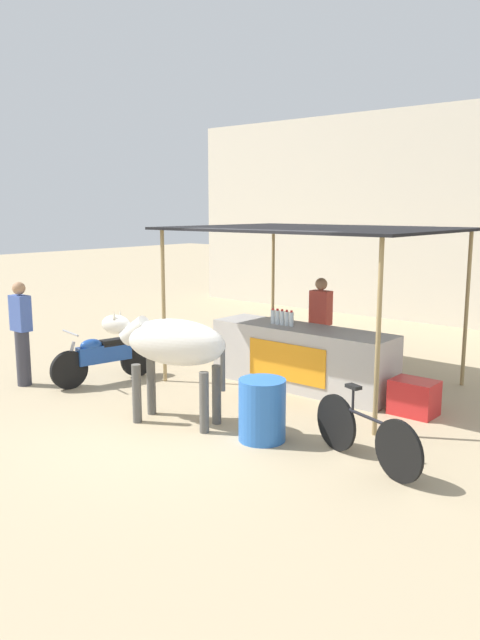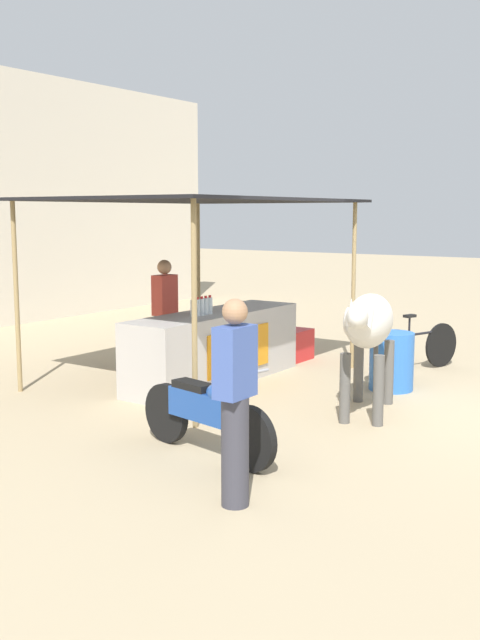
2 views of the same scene
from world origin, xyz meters
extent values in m
plane|color=tan|center=(0.00, 0.00, 0.00)|extent=(60.00, 60.00, 0.00)
cube|color=beige|center=(0.00, 8.93, 2.57)|extent=(16.00, 0.50, 5.14)
cube|color=#B2ADA8|center=(0.00, 2.20, 0.48)|extent=(3.00, 0.80, 0.96)
cube|color=orange|center=(0.00, 1.79, 0.48)|extent=(1.40, 0.02, 0.58)
cube|color=black|center=(0.00, 2.50, 2.46)|extent=(4.20, 3.20, 0.04)
cylinder|color=#997F51|center=(-1.89, 1.06, 1.23)|extent=(0.06, 0.06, 2.46)
cylinder|color=#997F51|center=(1.89, 1.06, 1.23)|extent=(0.06, 0.06, 2.46)
cylinder|color=#997F51|center=(-1.89, 3.94, 1.23)|extent=(0.06, 0.06, 2.46)
cylinder|color=#997F51|center=(1.89, 3.94, 1.23)|extent=(0.06, 0.06, 2.46)
cylinder|color=silver|center=(-0.53, 2.15, 1.07)|extent=(0.07, 0.07, 0.22)
cylinder|color=red|center=(-0.53, 2.15, 1.19)|extent=(0.04, 0.04, 0.03)
cylinder|color=silver|center=(-0.44, 2.15, 1.07)|extent=(0.07, 0.07, 0.22)
cylinder|color=red|center=(-0.44, 2.15, 1.19)|extent=(0.04, 0.04, 0.03)
cylinder|color=silver|center=(-0.35, 2.15, 1.07)|extent=(0.07, 0.07, 0.22)
cylinder|color=red|center=(-0.35, 2.15, 1.19)|extent=(0.04, 0.04, 0.03)
cylinder|color=silver|center=(-0.26, 2.15, 1.07)|extent=(0.07, 0.07, 0.22)
cylinder|color=red|center=(-0.26, 2.15, 1.19)|extent=(0.04, 0.04, 0.03)
cylinder|color=silver|center=(-0.17, 2.15, 1.07)|extent=(0.07, 0.07, 0.22)
cylinder|color=red|center=(-0.17, 2.15, 1.19)|extent=(0.04, 0.04, 0.03)
cylinder|color=#383842|center=(-0.15, 2.95, 0.44)|extent=(0.22, 0.22, 0.88)
cube|color=#BF3F33|center=(-0.15, 2.95, 1.16)|extent=(0.34, 0.20, 0.56)
sphere|color=#A87A56|center=(-0.15, 2.95, 1.55)|extent=(0.20, 0.20, 0.20)
cube|color=red|center=(1.92, 2.10, 0.24)|extent=(0.60, 0.44, 0.48)
cylinder|color=blue|center=(0.93, 0.02, 0.38)|extent=(0.57, 0.57, 0.76)
ellipsoid|color=silver|center=(-0.30, -0.22, 1.08)|extent=(1.49, 0.91, 0.60)
cylinder|color=#575551|center=(-0.71, -0.53, 0.39)|extent=(0.12, 0.12, 0.78)
cylinder|color=#575551|center=(-0.82, -0.19, 0.39)|extent=(0.12, 0.12, 0.78)
cylinder|color=#575551|center=(0.22, -0.25, 0.39)|extent=(0.12, 0.12, 0.78)
cylinder|color=#575551|center=(0.12, 0.10, 0.39)|extent=(0.12, 0.12, 0.78)
cylinder|color=silver|center=(-0.87, -0.39, 1.19)|extent=(0.50, 0.36, 0.41)
ellipsoid|color=silver|center=(-1.15, -0.48, 1.25)|extent=(0.49, 0.34, 0.26)
cone|color=beige|center=(-1.12, -0.54, 1.39)|extent=(0.05, 0.05, 0.10)
cone|color=beige|center=(-1.16, -0.41, 1.39)|extent=(0.05, 0.05, 0.10)
cylinder|color=#575551|center=(0.34, -0.02, 0.81)|extent=(0.06, 0.06, 0.60)
ellipsoid|color=silver|center=(-0.46, -0.03, 1.08)|extent=(0.45, 0.23, 0.32)
cylinder|color=black|center=(-2.70, -0.20, 0.30)|extent=(0.20, 0.60, 0.60)
cylinder|color=black|center=(-2.46, 0.98, 0.30)|extent=(0.20, 0.60, 0.60)
cube|color=#1E4799|center=(-2.58, 0.39, 0.48)|extent=(0.35, 0.92, 0.28)
ellipsoid|color=#1E4799|center=(-2.63, 0.17, 0.64)|extent=(0.27, 0.39, 0.20)
cube|color=black|center=(-2.55, 0.57, 0.64)|extent=(0.26, 0.47, 0.10)
cylinder|color=#99999E|center=(-2.69, -0.15, 0.88)|extent=(0.55, 0.14, 0.03)
cylinder|color=#99999E|center=(-2.70, -0.18, 0.50)|extent=(0.09, 0.21, 0.49)
cylinder|color=black|center=(2.72, 0.00, 0.33)|extent=(0.64, 0.26, 0.66)
cylinder|color=black|center=(1.78, 0.33, 0.33)|extent=(0.64, 0.26, 0.66)
cylinder|color=black|center=(2.25, 0.16, 0.55)|extent=(0.81, 0.32, 0.04)
cylinder|color=black|center=(2.04, 0.24, 0.67)|extent=(0.03, 0.03, 0.28)
cube|color=black|center=(2.04, 0.24, 0.83)|extent=(0.20, 0.15, 0.04)
cylinder|color=#383842|center=(-3.43, -0.54, 0.44)|extent=(0.22, 0.22, 0.88)
cube|color=#3F59A5|center=(-3.43, -0.54, 1.16)|extent=(0.34, 0.20, 0.56)
sphere|color=#A87A56|center=(-3.43, -0.54, 1.55)|extent=(0.20, 0.20, 0.20)
camera|label=1|loc=(5.36, -5.64, 2.77)|focal=35.00mm
camera|label=2|loc=(-8.05, -3.79, 2.30)|focal=42.00mm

